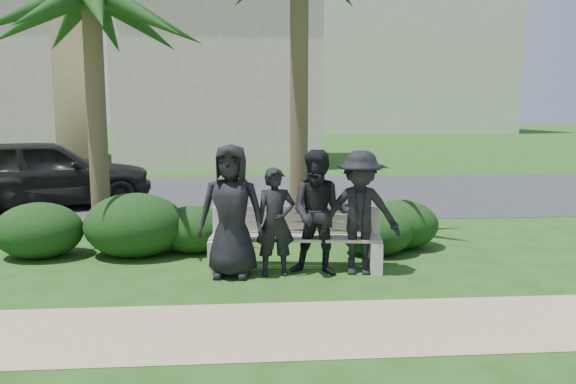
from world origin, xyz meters
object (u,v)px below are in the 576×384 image
at_px(park_bench, 295,242).
at_px(man_c, 320,213).
at_px(man_b, 275,222).
at_px(man_d, 360,213).
at_px(car_a, 44,173).
at_px(man_a, 231,211).

bearing_deg(park_bench, man_c, -37.12).
height_order(man_b, man_d, man_d).
bearing_deg(man_b, park_bench, 41.19).
distance_m(man_d, car_a, 8.62).
relative_size(man_a, man_b, 1.22).
bearing_deg(man_a, man_c, 9.69).
xyz_separation_m(man_b, man_c, (0.62, -0.01, 0.12)).
xyz_separation_m(park_bench, man_c, (0.32, -0.31, 0.49)).
bearing_deg(man_b, man_c, -4.52).
bearing_deg(car_a, man_a, -163.67).
xyz_separation_m(man_a, car_a, (-4.53, 5.86, -0.09)).
relative_size(man_c, car_a, 0.36).
distance_m(man_b, man_c, 0.63).
relative_size(man_b, car_a, 0.31).
height_order(man_a, car_a, man_a).
height_order(man_b, car_a, car_a).
xyz_separation_m(man_a, man_b, (0.61, 0.01, -0.16)).
distance_m(park_bench, car_a, 7.78).
relative_size(man_c, man_d, 1.01).
height_order(man_d, car_a, man_d).
distance_m(man_b, car_a, 7.79).
xyz_separation_m(park_bench, man_b, (-0.30, -0.30, 0.37)).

